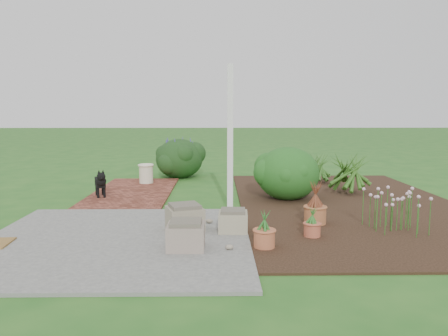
{
  "coord_description": "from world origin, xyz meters",
  "views": [
    {
      "loc": [
        0.08,
        -7.36,
        1.7
      ],
      "look_at": [
        0.2,
        0.4,
        0.7
      ],
      "focal_mm": 35.0,
      "sensor_mm": 36.0,
      "label": 1
    }
  ],
  "objects_px": {
    "black_dog": "(100,182)",
    "evergreen_shrub": "(288,172)",
    "stone_trough_near": "(186,236)",
    "cream_ceramic_urn": "(146,174)"
  },
  "relations": [
    {
      "from": "stone_trough_near",
      "to": "cream_ceramic_urn",
      "type": "height_order",
      "value": "cream_ceramic_urn"
    },
    {
      "from": "black_dog",
      "to": "evergreen_shrub",
      "type": "distance_m",
      "value": 3.66
    },
    {
      "from": "stone_trough_near",
      "to": "black_dog",
      "type": "xyz_separation_m",
      "value": [
        -1.91,
        3.3,
        0.15
      ]
    },
    {
      "from": "black_dog",
      "to": "cream_ceramic_urn",
      "type": "xyz_separation_m",
      "value": [
        0.62,
        1.69,
        -0.09
      ]
    },
    {
      "from": "black_dog",
      "to": "stone_trough_near",
      "type": "bearing_deg",
      "value": -80.3
    },
    {
      "from": "stone_trough_near",
      "to": "black_dog",
      "type": "bearing_deg",
      "value": 120.1
    },
    {
      "from": "stone_trough_near",
      "to": "evergreen_shrub",
      "type": "xyz_separation_m",
      "value": [
        1.74,
        3.15,
        0.36
      ]
    },
    {
      "from": "stone_trough_near",
      "to": "black_dog",
      "type": "height_order",
      "value": "black_dog"
    },
    {
      "from": "stone_trough_near",
      "to": "cream_ceramic_urn",
      "type": "relative_size",
      "value": 1.05
    },
    {
      "from": "black_dog",
      "to": "evergreen_shrub",
      "type": "relative_size",
      "value": 0.47
    }
  ]
}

